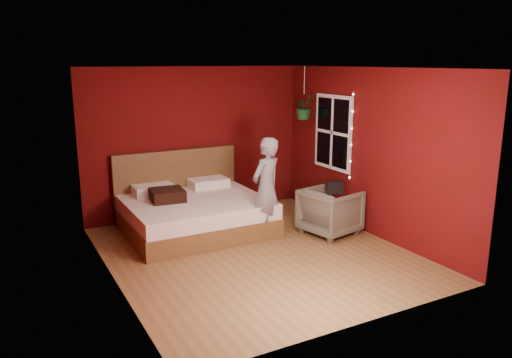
# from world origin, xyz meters

# --- Properties ---
(floor) EXTENTS (4.50, 4.50, 0.00)m
(floor) POSITION_xyz_m (0.00, 0.00, 0.00)
(floor) COLOR brown
(floor) RESTS_ON ground
(room_walls) EXTENTS (4.04, 4.54, 2.62)m
(room_walls) POSITION_xyz_m (0.00, 0.00, 1.68)
(room_walls) COLOR #5A090C
(room_walls) RESTS_ON ground
(window) EXTENTS (0.05, 0.97, 1.27)m
(window) POSITION_xyz_m (1.97, 0.90, 1.50)
(window) COLOR white
(window) RESTS_ON room_walls
(fairy_lights) EXTENTS (0.04, 0.04, 1.45)m
(fairy_lights) POSITION_xyz_m (1.94, 0.38, 1.50)
(fairy_lights) COLOR silver
(fairy_lights) RESTS_ON room_walls
(bed) EXTENTS (2.18, 1.85, 1.20)m
(bed) POSITION_xyz_m (-0.42, 1.38, 0.31)
(bed) COLOR brown
(bed) RESTS_ON ground
(person) EXTENTS (0.68, 0.58, 1.58)m
(person) POSITION_xyz_m (0.44, 0.50, 0.79)
(person) COLOR gray
(person) RESTS_ON ground
(armchair) EXTENTS (0.95, 0.93, 0.73)m
(armchair) POSITION_xyz_m (1.43, 0.19, 0.37)
(armchair) COLOR #6B6454
(armchair) RESTS_ON ground
(handbag) EXTENTS (0.27, 0.18, 0.18)m
(handbag) POSITION_xyz_m (1.31, -0.05, 0.82)
(handbag) COLOR black
(handbag) RESTS_ON armchair
(throw_pillow) EXTENTS (0.55, 0.55, 0.18)m
(throw_pillow) POSITION_xyz_m (-0.83, 1.42, 0.63)
(throw_pillow) COLOR black
(throw_pillow) RESTS_ON bed
(hanging_plant) EXTENTS (0.50, 0.47, 0.93)m
(hanging_plant) POSITION_xyz_m (1.77, 1.51, 1.90)
(hanging_plant) COLOR silver
(hanging_plant) RESTS_ON room_walls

